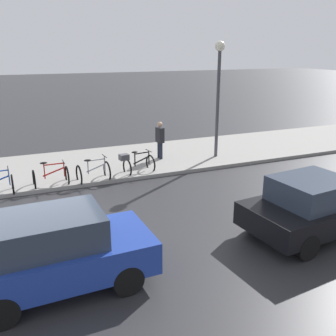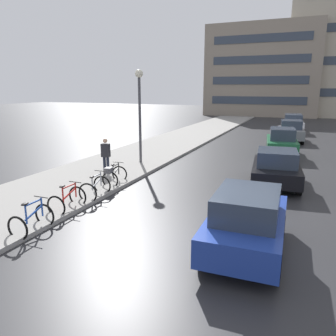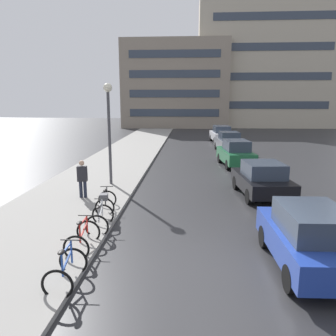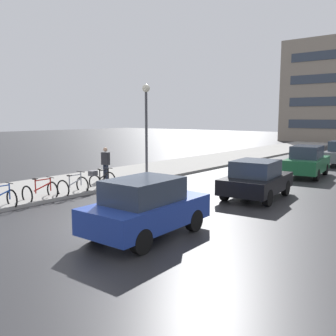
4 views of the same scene
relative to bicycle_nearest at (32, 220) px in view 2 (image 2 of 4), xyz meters
The scene contains 14 objects.
ground_plane 3.99m from the bicycle_nearest, 16.57° to the left, with size 140.00×140.00×0.00m, color #28282B.
sidewalk_kerb 11.35m from the bicycle_nearest, 101.14° to the left, with size 4.80×60.00×0.14m, color gray.
bicycle_nearest is the anchor object (origin of this frame).
bicycle_second 1.79m from the bicycle_nearest, 96.23° to the left, with size 0.75×1.19×0.98m.
bicycle_third 3.26m from the bicycle_nearest, 91.83° to the left, with size 0.85×1.17×0.99m.
bicycle_farthest 4.98m from the bicycle_nearest, 94.13° to the left, with size 0.88×1.40×0.97m.
car_blue 6.02m from the bicycle_nearest, 12.26° to the left, with size 1.92×3.80×1.64m.
car_black 9.81m from the bicycle_nearest, 52.06° to the left, with size 2.30×3.91×1.56m.
car_green 15.61m from the bicycle_nearest, 68.40° to the left, with size 2.17×4.14×1.72m.
car_grey 21.53m from the bicycle_nearest, 73.87° to the left, with size 2.19×4.07×1.67m.
car_white 27.20m from the bicycle_nearest, 77.51° to the left, with size 2.16×4.31×1.70m.
pedestrian 6.78m from the bicycle_nearest, 104.96° to the left, with size 0.42×0.28×1.75m.
streetlamp 9.51m from the bicycle_nearest, 97.16° to the left, with size 0.42×0.42×5.02m.
building_facade_main 46.85m from the bicycle_nearest, 89.62° to the left, with size 16.16×7.97×13.09m.
Camera 2 is at (3.20, -7.70, 4.09)m, focal length 35.00 mm.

